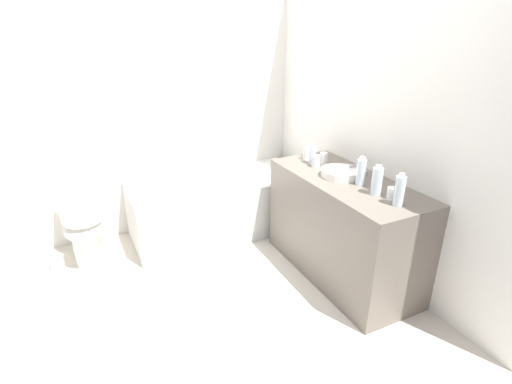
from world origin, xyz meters
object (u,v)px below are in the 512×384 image
toilet (85,225)px  drinking_glass_2 (323,159)px  drinking_glass_0 (392,193)px  toilet_paper_roll (57,262)px  water_bottle_0 (312,154)px  water_bottle_2 (377,181)px  sink_basin (341,173)px  water_bottle_3 (361,172)px  drinking_glass_3 (316,161)px  water_bottle_1 (400,191)px  drinking_glass_1 (307,154)px  sink_faucet (359,169)px  bathtub (219,204)px  bath_mat (230,264)px

toilet → drinking_glass_2: (1.88, -0.75, 0.54)m
drinking_glass_0 → toilet_paper_roll: drinking_glass_0 is taller
water_bottle_0 → drinking_glass_2: water_bottle_0 is taller
water_bottle_2 → sink_basin: bearing=89.3°
water_bottle_3 → drinking_glass_0: 0.30m
water_bottle_0 → drinking_glass_3: 0.09m
water_bottle_0 → toilet: bearing=159.1°
sink_basin → drinking_glass_2: drinking_glass_2 is taller
water_bottle_1 → toilet: bearing=138.5°
water_bottle_0 → water_bottle_2: bearing=-87.8°
water_bottle_2 → drinking_glass_1: (0.00, 0.86, -0.05)m
sink_basin → drinking_glass_1: bearing=90.3°
sink_faucet → water_bottle_1: (-0.18, -0.59, 0.07)m
water_bottle_0 → drinking_glass_1: water_bottle_0 is taller
water_bottle_2 → water_bottle_3: bearing=83.3°
toilet_paper_roll → sink_faucet: bearing=-24.0°
bathtub → water_bottle_0: bathtub is taller
toilet → bath_mat: 1.27m
water_bottle_0 → water_bottle_1: 0.94m
bathtub → drinking_glass_1: size_ratio=16.89×
sink_faucet → toilet_paper_roll: 2.62m
water_bottle_0 → drinking_glass_1: (0.03, 0.12, -0.03)m
water_bottle_1 → drinking_glass_3: size_ratio=2.23×
drinking_glass_0 → water_bottle_0: bearing=95.1°
bathtub → toilet_paper_roll: size_ratio=13.94×
toilet → bath_mat: (1.07, -0.61, -0.34)m
sink_faucet → drinking_glass_0: size_ratio=1.88×
water_bottle_0 → water_bottle_3: 0.55m
sink_faucet → water_bottle_3: water_bottle_3 is taller
water_bottle_0 → toilet_paper_roll: (-2.07, 0.67, -0.85)m
bathtub → toilet: size_ratio=2.40×
water_bottle_0 → drinking_glass_0: size_ratio=2.27×
sink_faucet → drinking_glass_3: (-0.23, 0.27, 0.02)m
sink_basin → water_bottle_1: (0.00, -0.59, 0.07)m
sink_basin → water_bottle_2: 0.40m
water_bottle_2 → water_bottle_3: 0.19m
bathtub → drinking_glass_2: size_ratio=16.03×
toilet_paper_roll → drinking_glass_0: bearing=-35.1°
water_bottle_1 → drinking_glass_1: bearing=90.2°
bathtub → drinking_glass_0: bearing=-66.8°
bathtub → drinking_glass_3: bearing=-53.6°
drinking_glass_2 → water_bottle_0: bearing=141.0°
toilet → sink_faucet: bearing=64.3°
drinking_glass_3 → drinking_glass_2: bearing=11.1°
toilet → water_bottle_2: water_bottle_2 is taller
drinking_glass_0 → drinking_glass_2: 0.78m
sink_basin → water_bottle_3: (0.02, -0.20, 0.07)m
sink_faucet → drinking_glass_2: bearing=115.9°
water_bottle_3 → drinking_glass_1: bearing=91.7°
bathtub → bath_mat: (-0.16, -0.61, -0.29)m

